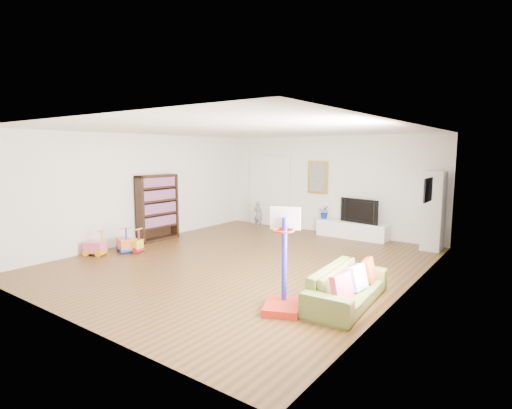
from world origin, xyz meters
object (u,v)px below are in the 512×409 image
Objects in this scene: sofa at (347,286)px; basketball_hoop at (283,261)px; bookshelf at (158,208)px; media_console at (352,230)px.

basketball_hoop is (-0.63, -0.82, 0.48)m from sofa.
bookshelf is at bearing 74.08° from sofa.
bookshelf reaches higher than media_console.
sofa is 1.24× the size of basketball_hoop.
media_console is 1.01× the size of sofa.
basketball_hoop is (1.13, -5.23, 0.53)m from media_console.
basketball_hoop reaches higher than sofa.
bookshelf reaches higher than basketball_hoop.
sofa is at bearing 28.14° from basketball_hoop.
sofa reaches higher than media_console.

